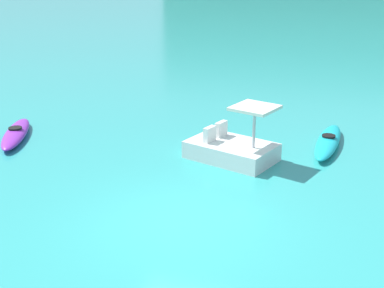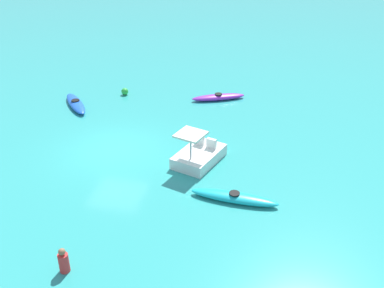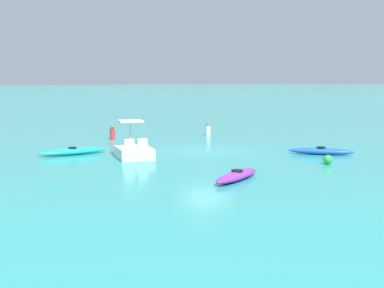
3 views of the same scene
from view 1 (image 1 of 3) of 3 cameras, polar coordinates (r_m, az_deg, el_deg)
The scene contains 4 objects.
ground_plane at distance 11.81m, azimuth -1.20°, elevation -8.35°, with size 600.00×600.00×0.00m, color teal.
kayak_cyan at distance 16.65m, azimuth 14.34°, elevation 0.25°, with size 0.81×3.38×0.37m.
kayak_purple at distance 17.74m, azimuth -18.31°, elevation 1.06°, with size 1.86×3.06×0.37m.
pedal_boat_white at distance 15.14m, azimuth 4.30°, elevation -0.45°, with size 2.74×2.16×1.68m.
Camera 1 is at (3.46, -9.81, 5.59)m, focal length 49.91 mm.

